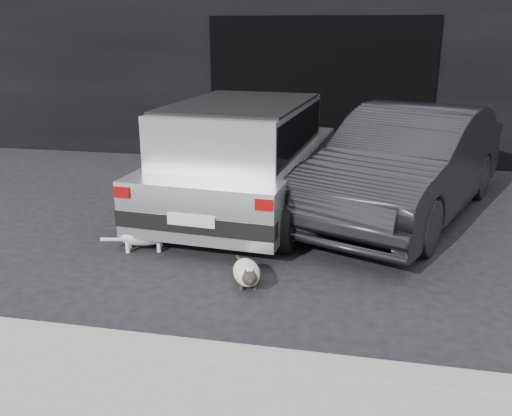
% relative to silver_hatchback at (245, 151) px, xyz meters
% --- Properties ---
extents(ground, '(80.00, 80.00, 0.00)m').
position_rel_silver_hatchback_xyz_m(ground, '(-0.29, -1.05, -0.81)').
color(ground, black).
rests_on(ground, ground).
extents(building_facade, '(34.00, 4.00, 5.00)m').
position_rel_silver_hatchback_xyz_m(building_facade, '(0.71, 4.95, 1.69)').
color(building_facade, black).
rests_on(building_facade, ground).
extents(garage_opening, '(4.00, 0.10, 2.60)m').
position_rel_silver_hatchback_xyz_m(garage_opening, '(0.71, 2.94, 0.49)').
color(garage_opening, black).
rests_on(garage_opening, ground).
extents(curb, '(18.00, 0.25, 0.12)m').
position_rel_silver_hatchback_xyz_m(curb, '(0.71, -3.65, -0.75)').
color(curb, gray).
rests_on(curb, ground).
extents(silver_hatchback, '(2.26, 4.16, 1.48)m').
position_rel_silver_hatchback_xyz_m(silver_hatchback, '(0.00, 0.00, 0.00)').
color(silver_hatchback, silver).
rests_on(silver_hatchback, ground).
extents(second_car, '(3.00, 4.56, 1.42)m').
position_rel_silver_hatchback_xyz_m(second_car, '(2.14, 0.18, -0.10)').
color(second_car, black).
rests_on(second_car, ground).
extents(cat_siamese, '(0.41, 0.73, 0.27)m').
position_rel_silver_hatchback_xyz_m(cat_siamese, '(0.53, -2.31, -0.69)').
color(cat_siamese, beige).
rests_on(cat_siamese, ground).
extents(cat_white, '(0.83, 0.44, 0.41)m').
position_rel_silver_hatchback_xyz_m(cat_white, '(-0.76, -1.67, -0.61)').
color(cat_white, silver).
rests_on(cat_white, ground).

